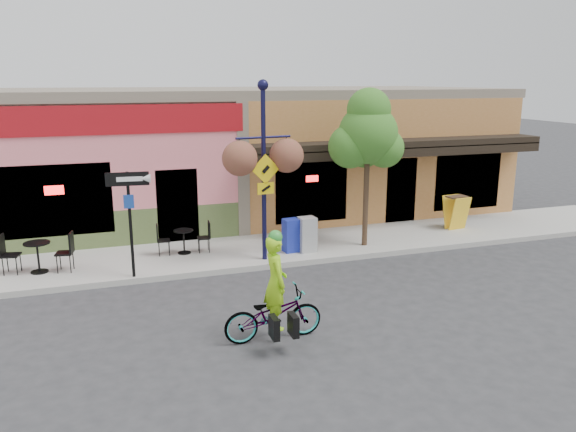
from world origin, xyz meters
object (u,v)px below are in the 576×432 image
object	(u,v)px
building	(243,150)
street_tree	(367,168)
one_way_sign	(131,225)
newspaper_box_blue	(291,235)
cyclist_rider	(276,295)
lamp_post	(264,172)
bicycle	(273,315)
newspaper_box_grey	(307,234)

from	to	relation	value
building	street_tree	world-z (taller)	street_tree
street_tree	one_way_sign	bearing A→B (deg)	-174.39
one_way_sign	building	bearing A→B (deg)	62.24
newspaper_box_blue	cyclist_rider	bearing A→B (deg)	-117.89
building	one_way_sign	world-z (taller)	building
building	street_tree	distance (m)	6.54
building	lamp_post	bearing A→B (deg)	-99.26
bicycle	newspaper_box_grey	distance (m)	5.21
bicycle	street_tree	world-z (taller)	street_tree
street_tree	cyclist_rider	bearing A→B (deg)	-131.66
newspaper_box_blue	bicycle	bearing A→B (deg)	-118.41
one_way_sign	newspaper_box_blue	distance (m)	4.44
one_way_sign	newspaper_box_blue	bearing A→B (deg)	14.93
bicycle	lamp_post	distance (m)	4.88
cyclist_rider	newspaper_box_blue	bearing A→B (deg)	-21.87
newspaper_box_grey	street_tree	world-z (taller)	street_tree
building	lamp_post	distance (m)	6.64
cyclist_rider	newspaper_box_blue	world-z (taller)	cyclist_rider
bicycle	cyclist_rider	size ratio (longest dim) A/B	1.06
newspaper_box_grey	cyclist_rider	bearing A→B (deg)	-119.61
newspaper_box_blue	newspaper_box_grey	xyz separation A→B (m)	(0.43, -0.12, 0.02)
building	bicycle	world-z (taller)	building
building	cyclist_rider	distance (m)	11.15
newspaper_box_blue	street_tree	bearing A→B (deg)	-7.90
street_tree	bicycle	bearing A→B (deg)	-132.00
bicycle	one_way_sign	bearing A→B (deg)	30.26
building	one_way_sign	xyz separation A→B (m)	(-4.48, -6.85, -0.81)
cyclist_rider	newspaper_box_grey	world-z (taller)	cyclist_rider
newspaper_box_grey	lamp_post	bearing A→B (deg)	-169.73
street_tree	lamp_post	bearing A→B (deg)	-173.72
lamp_post	newspaper_box_grey	distance (m)	2.30
street_tree	building	bearing A→B (deg)	108.24
bicycle	newspaper_box_blue	xyz separation A→B (m)	(1.98, 4.74, 0.11)
bicycle	newspaper_box_blue	size ratio (longest dim) A/B	2.05
building	one_way_sign	distance (m)	8.22
newspaper_box_blue	building	bearing A→B (deg)	82.57
cyclist_rider	bicycle	bearing A→B (deg)	90.23
cyclist_rider	one_way_sign	xyz separation A→B (m)	(-2.37, 4.02, 0.55)
cyclist_rider	building	bearing A→B (deg)	-10.71
bicycle	newspaper_box_blue	distance (m)	5.14
newspaper_box_grey	street_tree	distance (m)	2.52
cyclist_rider	street_tree	xyz separation A→B (m)	(4.15, 4.66, 1.51)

